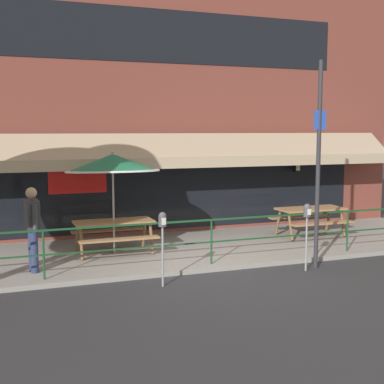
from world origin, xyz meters
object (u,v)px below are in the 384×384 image
object	(u,v)px
picnic_table_left	(114,228)
picnic_table_centre	(311,214)
parking_meter_far	(307,217)
pedestrian_walking	(32,225)
street_sign_pole	(318,164)
parking_meter_near	(162,227)
patio_umbrella_left	(113,164)

from	to	relation	value
picnic_table_left	picnic_table_centre	world-z (taller)	same
picnic_table_centre	parking_meter_far	bearing A→B (deg)	-124.17
picnic_table_centre	pedestrian_walking	world-z (taller)	pedestrian_walking
pedestrian_walking	street_sign_pole	distance (m)	5.99
picnic_table_left	pedestrian_walking	xyz separation A→B (m)	(-1.86, -1.02, 0.35)
parking_meter_near	picnic_table_centre	bearing A→B (deg)	28.96
picnic_table_centre	street_sign_pole	distance (m)	3.40
picnic_table_centre	pedestrian_walking	size ratio (longest dim) A/B	1.05
parking_meter_far	pedestrian_walking	bearing A→B (deg)	164.25
picnic_table_left	street_sign_pole	bearing A→B (deg)	-32.35
patio_umbrella_left	parking_meter_far	distance (m)	4.48
patio_umbrella_left	parking_meter_near	distance (m)	2.83
parking_meter_near	parking_meter_far	xyz separation A→B (m)	(3.15, 0.05, 0.00)
patio_umbrella_left	parking_meter_near	xyz separation A→B (m)	(0.37, -2.61, -1.03)
pedestrian_walking	patio_umbrella_left	bearing A→B (deg)	29.18
picnic_table_centre	patio_umbrella_left	bearing A→B (deg)	-178.26
patio_umbrella_left	parking_meter_near	world-z (taller)	patio_umbrella_left
picnic_table_left	parking_meter_far	distance (m)	4.37
parking_meter_near	parking_meter_far	size ratio (longest dim) A/B	1.00
picnic_table_centre	patio_umbrella_left	xyz separation A→B (m)	(-5.38, -0.16, 1.47)
patio_umbrella_left	picnic_table_centre	bearing A→B (deg)	1.74
pedestrian_walking	street_sign_pole	bearing A→B (deg)	-13.91
pedestrian_walking	street_sign_pole	xyz separation A→B (m)	(5.70, -1.41, 1.18)
picnic_table_left	pedestrian_walking	size ratio (longest dim) A/B	1.05
pedestrian_walking	parking_meter_far	size ratio (longest dim) A/B	1.20
pedestrian_walking	parking_meter_far	distance (m)	5.60
picnic_table_centre	parking_meter_near	world-z (taller)	parking_meter_near
parking_meter_near	street_sign_pole	xyz separation A→B (m)	(3.46, 0.15, 1.09)
street_sign_pole	parking_meter_far	bearing A→B (deg)	-160.78
picnic_table_left	picnic_table_centre	distance (m)	5.38
street_sign_pole	parking_meter_near	bearing A→B (deg)	-177.46
parking_meter_far	picnic_table_left	bearing A→B (deg)	144.26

